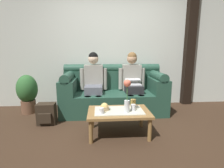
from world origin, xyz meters
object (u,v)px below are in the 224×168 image
Objects in this scene: person_left at (94,80)px; person_right at (132,80)px; couch at (113,93)px; cup_near_right at (133,103)px; flower_vase at (127,95)px; potted_plant at (27,92)px; backpack_left at (47,114)px; coffee_table at (119,114)px; snack_bowl at (104,107)px; cup_far_center at (133,107)px; cup_near_left at (102,111)px.

person_right is at bearing -0.05° from person_left.
couch is 16.35× the size of cup_near_right.
flower_vase reaches higher than potted_plant.
potted_plant is at bearing 179.87° from person_right.
coffee_table is at bearing -20.78° from backpack_left.
coffee_table is at bearing -153.35° from cup_near_right.
snack_bowl reaches higher than backpack_left.
snack_bowl is (0.19, -1.03, -0.24)m from person_left.
couch is 2.63× the size of potted_plant.
couch reaches higher than flower_vase.
person_left reaches higher than coffee_table.
snack_bowl is at bearing -34.19° from potted_plant.
person_left is 1.25m from cup_far_center.
person_right is at bearing -0.13° from potted_plant.
person_right is at bearing 20.51° from backpack_left.
couch is 25.40× the size of cup_near_left.
cup_far_center is at bearing -5.82° from coffee_table.
person_right is 1.77m from backpack_left.
coffee_table is at bearing -31.38° from potted_plant.
couch is 1.05m from coffee_table.
person_right reaches higher than cup_near_right.
person_left is 1.25m from flower_vase.
flower_vase is (0.50, -1.14, -0.02)m from person_left.
snack_bowl is at bearing 173.52° from coffee_table.
snack_bowl is (-0.61, -1.02, -0.24)m from person_right.
person_right is 15.10× the size of cup_near_left.
flower_vase reaches higher than cup_near_left.
snack_bowl is 1.72× the size of cup_near_left.
snack_bowl reaches higher than coffee_table.
cup_near_left is at bearing -102.43° from couch.
person_right reaches higher than potted_plant.
couch is 2.25× the size of coffee_table.
person_left reaches higher than flower_vase.
couch is 0.96m from cup_near_right.
coffee_table is (0.40, -1.05, -0.34)m from person_left.
cup_near_left is (-0.05, -0.14, -0.00)m from snack_bowl.
person_left reaches higher than potted_plant.
snack_bowl is at bearing 71.91° from cup_near_left.
cup_far_center is 0.12× the size of potted_plant.
cup_far_center is 1.50m from backpack_left.
potted_plant is (-1.83, 1.14, -0.20)m from flower_vase.
person_right is at bearing -0.40° from couch.
potted_plant reaches higher than coffee_table.
potted_plant is (-1.96, 0.93, -0.01)m from cup_near_right.
cup_far_center is (0.61, -1.07, -0.24)m from person_left.
flower_vase is 0.32m from cup_near_right.
person_left is 1.35m from potted_plant.
coffee_table is 9.97× the size of cup_far_center.
person_left is at bearing -179.70° from couch.
cup_near_left is at bearing -154.54° from cup_near_right.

